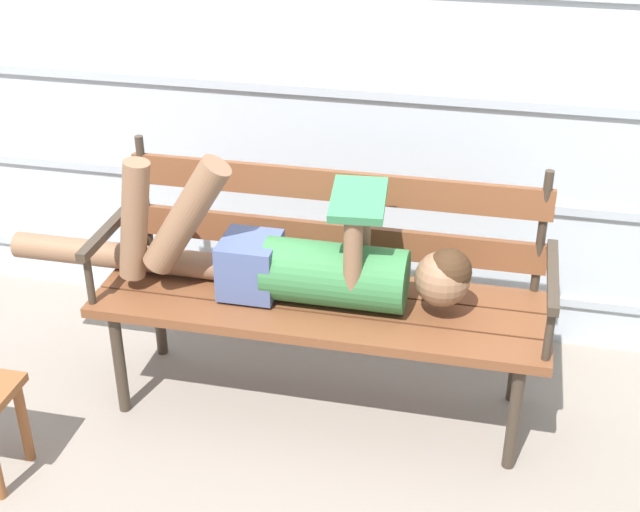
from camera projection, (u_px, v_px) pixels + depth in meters
name	position (u px, v px, depth m)	size (l,w,h in m)	color
ground_plane	(309.00, 435.00, 3.20)	(12.00, 12.00, 0.00)	gray
house_siding	(358.00, 39.00, 3.33)	(4.92, 0.08, 2.45)	#B2BCC6
park_bench	(324.00, 279.00, 3.18)	(1.61, 0.51, 0.93)	brown
reclining_person	(289.00, 260.00, 3.09)	(1.73, 0.27, 0.54)	#33703D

